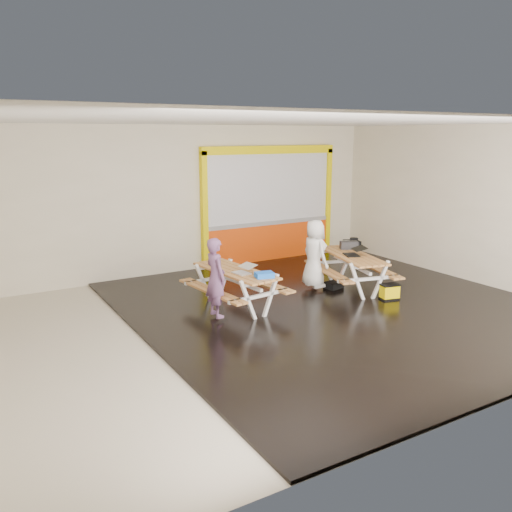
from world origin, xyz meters
TOP-DOWN VIEW (x-y plane):
  - room at (0.00, 0.00)m, footprint 10.02×8.02m
  - deck at (1.25, 0.00)m, footprint 7.50×7.98m
  - kiosk at (2.20, 3.93)m, footprint 3.88×0.16m
  - picnic_table_left at (-0.46, 0.88)m, footprint 1.55×2.11m
  - picnic_table_right at (2.26, 0.73)m, footprint 1.79×2.26m
  - person_left at (-1.08, 0.47)m, footprint 0.35×0.52m
  - person_right at (1.54, 1.08)m, footprint 0.46×0.70m
  - laptop_left at (-0.44, 0.60)m, footprint 0.41×0.38m
  - laptop_right at (2.26, 0.65)m, footprint 0.54×0.51m
  - blue_pouch at (-0.27, 0.15)m, footprint 0.36×0.29m
  - toolbox at (2.57, 1.20)m, footprint 0.43×0.33m
  - backpack at (2.91, 1.43)m, footprint 0.33×0.27m
  - dark_case at (1.97, 0.94)m, footprint 0.41×0.34m
  - fluke_bag at (2.44, -0.24)m, footprint 0.40×0.31m

SIDE VIEW (x-z plane):
  - deck at x=1.25m, z-range 0.00..0.05m
  - dark_case at x=1.97m, z-range 0.05..0.19m
  - fluke_bag at x=2.44m, z-range 0.04..0.36m
  - picnic_table_left at x=-0.46m, z-range 0.21..1.00m
  - picnic_table_right at x=2.26m, z-range 0.21..1.01m
  - backpack at x=2.91m, z-range 0.48..0.97m
  - person_left at x=-1.08m, z-range 0.11..1.53m
  - person_right at x=1.54m, z-range 0.12..1.55m
  - blue_pouch at x=-0.27m, z-range 0.79..0.88m
  - laptop_left at x=-0.44m, z-range 0.76..0.92m
  - laptop_right at x=2.26m, z-range 0.77..0.95m
  - toolbox at x=2.57m, z-range 0.78..1.00m
  - kiosk at x=2.20m, z-range -0.06..2.94m
  - room at x=0.00m, z-range -0.01..3.51m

